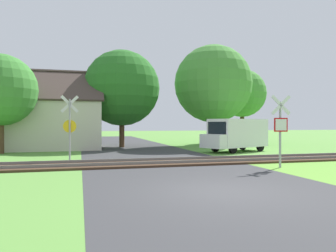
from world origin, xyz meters
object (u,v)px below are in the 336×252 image
object	(u,v)px
stop_sign_near	(280,127)
tree_center	(122,88)
tree_far	(242,93)
house	(50,123)
tree_right	(213,84)
mail_truck	(236,134)
crossing_sign_far	(70,124)
tree_left	(0,90)

from	to	relation	value
stop_sign_near	tree_center	world-z (taller)	tree_center
tree_center	tree_far	distance (m)	13.14
house	tree_right	size ratio (longest dim) A/B	0.90
tree_far	tree_center	bearing A→B (deg)	-164.74
mail_truck	tree_right	bearing A→B (deg)	-30.25
stop_sign_near	tree_center	bearing A→B (deg)	-60.14
house	crossing_sign_far	bearing A→B (deg)	-79.70
tree_center	stop_sign_near	bearing A→B (deg)	-70.39
house	tree_far	world-z (taller)	tree_far
stop_sign_near	mail_truck	bearing A→B (deg)	-93.58
stop_sign_near	house	world-z (taller)	house
stop_sign_near	crossing_sign_far	xyz separation A→B (m)	(-8.90, 4.49, 0.11)
tree_left	mail_truck	bearing A→B (deg)	-9.52
tree_right	tree_center	bearing A→B (deg)	177.48
house	tree_center	xyz separation A→B (m)	(5.56, -0.01, 2.81)
stop_sign_near	tree_right	distance (m)	14.70
tree_center	mail_truck	xyz separation A→B (m)	(7.08, -6.31, -3.59)
tree_right	mail_truck	bearing A→B (deg)	-97.58
tree_right	tree_far	xyz separation A→B (m)	(4.80, 3.80, -0.37)
tree_left	house	bearing A→B (deg)	54.67
stop_sign_near	tree_far	bearing A→B (deg)	-102.80
tree_right	mail_truck	distance (m)	7.31
crossing_sign_far	tree_center	world-z (taller)	tree_center
house	tree_far	size ratio (longest dim) A/B	1.06
crossing_sign_far	tree_right	distance (m)	15.44
tree_right	tree_center	world-z (taller)	tree_right
tree_center	tree_left	xyz separation A→B (m)	(-8.22, -3.75, -0.75)
crossing_sign_far	tree_far	bearing A→B (deg)	36.60
tree_far	mail_truck	size ratio (longest dim) A/B	1.42
tree_far	mail_truck	world-z (taller)	tree_far
tree_right	tree_far	size ratio (longest dim) A/B	1.17
stop_sign_near	tree_left	bearing A→B (deg)	-28.22
stop_sign_near	tree_right	bearing A→B (deg)	-90.94
tree_far	mail_truck	distance (m)	11.87
crossing_sign_far	tree_far	world-z (taller)	tree_far
house	mail_truck	size ratio (longest dim) A/B	1.51
crossing_sign_far	tree_left	bearing A→B (deg)	123.65
mail_truck	tree_center	bearing A→B (deg)	25.62
house	tree_center	world-z (taller)	tree_center
stop_sign_near	crossing_sign_far	world-z (taller)	crossing_sign_far
crossing_sign_far	mail_truck	xyz separation A→B (m)	(10.88, 3.53, -0.65)
tree_center	tree_far	world-z (taller)	tree_center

